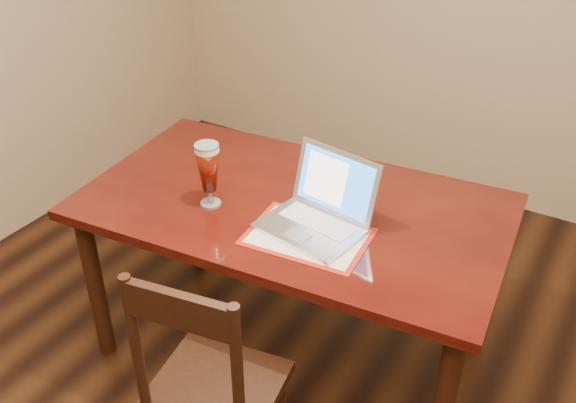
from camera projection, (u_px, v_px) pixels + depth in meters
The scene contains 3 objects.
room_shell at pixel (271, 23), 1.29m from camera, with size 4.51×5.01×2.71m.
dining_table at pixel (292, 221), 2.58m from camera, with size 1.75×1.09×1.05m.
dining_chair at pixel (211, 390), 2.14m from camera, with size 0.48×0.47×1.00m.
Camera 1 is at (0.69, -1.08, 2.15)m, focal length 40.00 mm.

